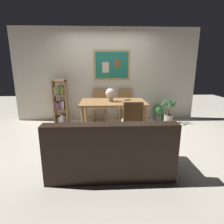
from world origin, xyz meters
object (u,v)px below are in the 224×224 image
(dining_chair_far_right, at_px, (125,103))
(bookshelf, at_px, (61,103))
(potted_ivy, at_px, (158,112))
(dining_table, at_px, (113,105))
(leather_couch, at_px, (110,152))
(tv_remote, at_px, (127,100))
(dining_chair_near_right, at_px, (132,119))
(potted_palm, at_px, (169,112))
(dining_chair_far_left, at_px, (100,103))
(flower_vase, at_px, (110,94))

(dining_chair_far_right, distance_m, bookshelf, 1.80)
(dining_chair_far_right, height_order, potted_ivy, dining_chair_far_right)
(dining_table, xyz_separation_m, leather_couch, (-0.15, -1.79, -0.34))
(bookshelf, relative_size, tv_remote, 7.59)
(leather_couch, xyz_separation_m, tv_remote, (0.51, 1.90, 0.45))
(dining_chair_near_right, relative_size, tv_remote, 5.76)
(potted_palm, bearing_deg, potted_ivy, 123.36)
(dining_table, height_order, dining_chair_near_right, dining_chair_near_right)
(dining_chair_far_right, bearing_deg, tv_remote, -92.17)
(dining_chair_near_right, relative_size, dining_chair_far_left, 1.00)
(dining_chair_far_left, bearing_deg, potted_palm, -7.90)
(dining_table, xyz_separation_m, tv_remote, (0.36, 0.11, 0.10))
(bookshelf, bearing_deg, tv_remote, -18.77)
(dining_table, height_order, flower_vase, flower_vase)
(dining_chair_near_right, distance_m, potted_palm, 1.88)
(dining_chair_far_right, bearing_deg, bookshelf, -175.99)
(dining_table, bearing_deg, dining_chair_far_right, 65.03)
(bookshelf, bearing_deg, dining_chair_far_right, 4.01)
(leather_couch, distance_m, flower_vase, 1.89)
(dining_chair_far_right, distance_m, dining_chair_far_left, 0.73)
(dining_chair_far_right, bearing_deg, dining_table, -114.97)
(dining_chair_near_right, bearing_deg, dining_chair_far_right, 88.22)
(dining_chair_far_left, distance_m, potted_palm, 1.95)
(dining_chair_near_right, height_order, potted_ivy, dining_chair_near_right)
(dining_chair_far_left, relative_size, flower_vase, 2.92)
(bookshelf, bearing_deg, dining_chair_near_right, -41.52)
(potted_ivy, relative_size, potted_palm, 0.65)
(dining_chair_far_right, relative_size, potted_ivy, 1.84)
(dining_chair_near_right, distance_m, dining_chair_far_left, 1.78)
(dining_chair_far_left, distance_m, tv_remote, 1.02)
(leather_couch, bearing_deg, potted_ivy, 60.21)
(bookshelf, bearing_deg, dining_chair_far_left, 5.71)
(dining_chair_far_right, height_order, tv_remote, dining_chair_far_right)
(dining_chair_far_right, bearing_deg, potted_palm, -13.47)
(dining_table, distance_m, potted_palm, 1.71)
(dining_chair_near_right, relative_size, leather_couch, 0.51)
(dining_chair_near_right, relative_size, flower_vase, 2.92)
(dining_table, bearing_deg, leather_couch, -94.72)
(dining_chair_far_left, height_order, tv_remote, dining_chair_far_left)
(dining_chair_near_right, distance_m, tv_remote, 0.97)
(dining_table, xyz_separation_m, potted_palm, (1.58, 0.55, -0.34))
(bookshelf, height_order, flower_vase, bookshelf)
(dining_chair_far_left, height_order, flower_vase, flower_vase)
(potted_ivy, bearing_deg, dining_chair_far_left, -178.27)
(dining_table, distance_m, tv_remote, 0.39)
(dining_chair_far_left, bearing_deg, dining_chair_far_right, 1.50)
(potted_palm, bearing_deg, leather_couch, -126.50)
(dining_chair_far_right, xyz_separation_m, dining_chair_far_left, (-0.73, -0.02, 0.00))
(dining_chair_near_right, height_order, leather_couch, dining_chair_near_right)
(potted_palm, bearing_deg, flower_vase, -161.39)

